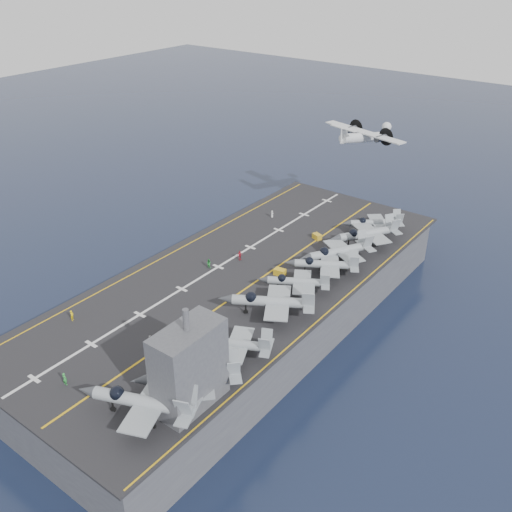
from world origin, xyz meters
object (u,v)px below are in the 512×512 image
Objects in this scene: island_superstructure at (189,358)px; fighter_jet_0 at (143,401)px; transport_plane at (363,138)px; tow_cart_a at (174,331)px.

island_superstructure is 7.91m from fighter_jet_0.
transport_plane is at bearing 103.04° from island_superstructure.
island_superstructure is at bearing -76.96° from transport_plane.
fighter_jet_0 is 9.54× the size of tow_cart_a.
tow_cart_a is at bearing 122.78° from fighter_jet_0.
island_superstructure is 84.77m from transport_plane.
fighter_jet_0 is 90.13m from transport_plane.
fighter_jet_0 is 18.28m from tow_cart_a.
island_superstructure is 0.57× the size of transport_plane.
island_superstructure is 7.42× the size of tow_cart_a.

